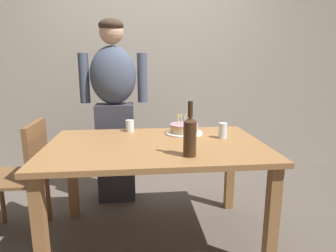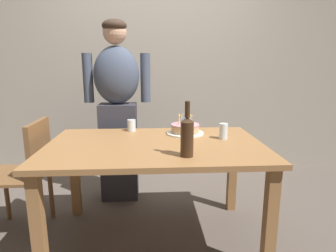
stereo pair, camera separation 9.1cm
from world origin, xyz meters
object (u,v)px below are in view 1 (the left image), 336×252
(water_glass_near, at_px, (130,126))
(wine_bottle, at_px, (190,135))
(dining_chair, at_px, (25,170))
(person_man_bearded, at_px, (114,109))
(water_glass_far, at_px, (223,131))
(birthday_cake, at_px, (184,129))

(water_glass_near, height_order, wine_bottle, wine_bottle)
(wine_bottle, distance_m, dining_chair, 1.28)
(person_man_bearded, bearing_deg, water_glass_far, 143.43)
(water_glass_near, height_order, person_man_bearded, person_man_bearded)
(birthday_cake, height_order, water_glass_far, birthday_cake)
(person_man_bearded, bearing_deg, dining_chair, 41.07)
(water_glass_far, xyz_separation_m, dining_chair, (-1.46, 0.08, -0.28))
(water_glass_near, distance_m, person_man_bearded, 0.37)
(birthday_cake, height_order, dining_chair, birthday_cake)
(water_glass_near, relative_size, person_man_bearded, 0.06)
(water_glass_near, height_order, dining_chair, dining_chair)
(person_man_bearded, height_order, dining_chair, person_man_bearded)
(person_man_bearded, bearing_deg, birthday_cake, 141.72)
(birthday_cake, bearing_deg, wine_bottle, -95.67)
(water_glass_far, height_order, person_man_bearded, person_man_bearded)
(water_glass_far, height_order, wine_bottle, wine_bottle)
(water_glass_far, relative_size, person_man_bearded, 0.07)
(water_glass_far, distance_m, dining_chair, 1.49)
(birthday_cake, height_order, water_glass_near, birthday_cake)
(water_glass_near, distance_m, wine_bottle, 0.78)
(water_glass_near, bearing_deg, water_glass_far, -22.97)
(water_glass_near, xyz_separation_m, water_glass_far, (0.69, -0.29, 0.01))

